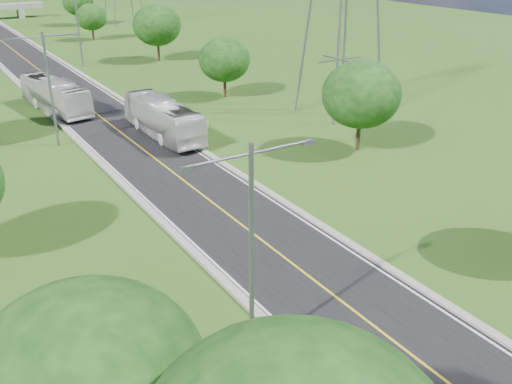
% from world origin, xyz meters
% --- Properties ---
extents(ground, '(260.00, 260.00, 0.00)m').
position_xyz_m(ground, '(0.00, 60.00, 0.00)').
color(ground, '#295016').
rests_on(ground, ground).
extents(road, '(8.00, 150.00, 0.06)m').
position_xyz_m(road, '(0.00, 66.00, 0.03)').
color(road, black).
rests_on(road, ground).
extents(curb_left, '(0.50, 150.00, 0.22)m').
position_xyz_m(curb_left, '(-4.25, 66.00, 0.11)').
color(curb_left, gray).
rests_on(curb_left, ground).
extents(curb_right, '(0.50, 150.00, 0.22)m').
position_xyz_m(curb_right, '(4.25, 66.00, 0.11)').
color(curb_right, gray).
rests_on(curb_right, ground).
extents(speed_limit_sign, '(0.55, 0.09, 2.40)m').
position_xyz_m(speed_limit_sign, '(5.20, 37.98, 1.60)').
color(speed_limit_sign, slate).
rests_on(speed_limit_sign, ground).
extents(streetlight_near_left, '(5.90, 0.25, 10.00)m').
position_xyz_m(streetlight_near_left, '(-6.00, 12.00, 5.94)').
color(streetlight_near_left, slate).
rests_on(streetlight_near_left, ground).
extents(streetlight_mid_left, '(5.90, 0.25, 10.00)m').
position_xyz_m(streetlight_mid_left, '(-6.00, 45.00, 5.94)').
color(streetlight_mid_left, slate).
rests_on(streetlight_mid_left, ground).
extents(streetlight_far_right, '(5.90, 0.25, 10.00)m').
position_xyz_m(streetlight_far_right, '(6.00, 78.00, 5.94)').
color(streetlight_far_right, slate).
rests_on(streetlight_far_right, ground).
extents(tree_rb, '(6.72, 6.72, 7.82)m').
position_xyz_m(tree_rb, '(16.00, 30.00, 4.95)').
color(tree_rb, black).
rests_on(tree_rb, ground).
extents(tree_rc, '(5.88, 5.88, 6.84)m').
position_xyz_m(tree_rc, '(15.00, 52.00, 4.33)').
color(tree_rc, black).
rests_on(tree_rc, ground).
extents(tree_rd, '(7.14, 7.14, 8.30)m').
position_xyz_m(tree_rd, '(17.00, 76.00, 5.27)').
color(tree_rd, black).
rests_on(tree_rd, ground).
extents(tree_re, '(5.46, 5.46, 6.35)m').
position_xyz_m(tree_re, '(14.50, 100.00, 4.02)').
color(tree_re, black).
rests_on(tree_re, ground).
extents(tree_rf, '(6.30, 6.30, 7.33)m').
position_xyz_m(tree_rf, '(18.00, 120.00, 4.64)').
color(tree_rf, black).
rests_on(tree_rf, ground).
extents(bus_outbound, '(3.05, 12.31, 3.42)m').
position_xyz_m(bus_outbound, '(3.08, 42.40, 1.77)').
color(bus_outbound, silver).
rests_on(bus_outbound, road).
extents(bus_inbound, '(4.70, 12.52, 3.41)m').
position_xyz_m(bus_inbound, '(-3.20, 56.39, 1.76)').
color(bus_inbound, silver).
rests_on(bus_inbound, road).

